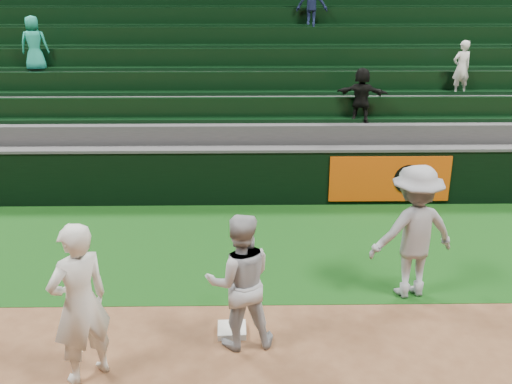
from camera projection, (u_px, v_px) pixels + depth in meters
ground at (253, 341)px, 7.66m from camera, size 70.00×70.00×0.00m
foul_grass at (251, 245)px, 10.48m from camera, size 36.00×4.20×0.01m
first_base at (232, 330)px, 7.83m from camera, size 0.40×0.40×0.09m
first_baseman at (80, 304)px, 6.64m from camera, size 0.87×0.86×2.03m
baserunner at (240, 281)px, 7.31m from camera, size 0.99×0.82×1.85m
base_coach at (414, 232)px, 8.50m from camera, size 1.48×1.06×2.07m
field_wall at (251, 175)px, 12.34m from camera, size 36.00×0.45×1.25m
stadium_seating at (249, 95)px, 15.52m from camera, size 36.00×5.95×4.85m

